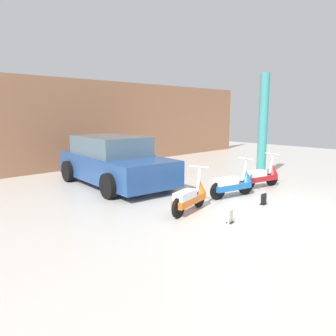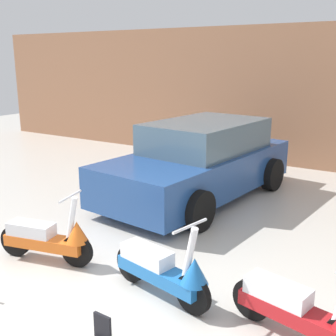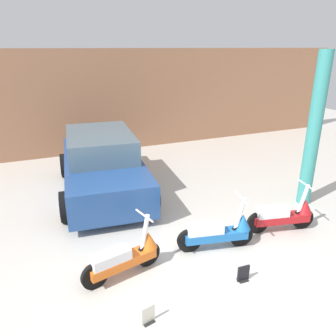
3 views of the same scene
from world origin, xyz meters
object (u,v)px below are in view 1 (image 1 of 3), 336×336
(placard_near_left_scooter, at_px, (230,217))
(scooter_front_center, at_px, (262,176))
(car_rear_left, at_px, (114,162))
(placard_near_right_scooter, at_px, (264,200))
(scooter_front_right, at_px, (234,183))
(scooter_front_left, at_px, (191,196))
(support_column_side, at_px, (263,126))

(placard_near_left_scooter, bearing_deg, scooter_front_center, 19.68)
(car_rear_left, distance_m, placard_near_right_scooter, 4.48)
(scooter_front_right, distance_m, placard_near_left_scooter, 2.08)
(scooter_front_left, bearing_deg, placard_near_left_scooter, -103.77)
(scooter_front_right, relative_size, placard_near_right_scooter, 5.32)
(car_rear_left, bearing_deg, support_column_side, 64.73)
(placard_near_left_scooter, bearing_deg, support_column_side, 23.33)
(scooter_front_left, height_order, placard_near_right_scooter, scooter_front_left)
(placard_near_right_scooter, bearing_deg, support_column_side, 31.11)
(scooter_front_right, distance_m, placard_near_right_scooter, 0.94)
(scooter_front_center, xyz_separation_m, support_column_side, (1.31, 0.80, 1.34))
(placard_near_left_scooter, bearing_deg, car_rear_left, 84.82)
(scooter_front_left, bearing_deg, scooter_front_center, -11.27)
(scooter_front_right, height_order, support_column_side, support_column_side)
(placard_near_right_scooter, bearing_deg, placard_near_left_scooter, -172.85)
(support_column_side, bearing_deg, scooter_front_left, -168.69)
(car_rear_left, bearing_deg, placard_near_right_scooter, 22.14)
(car_rear_left, relative_size, support_column_side, 1.31)
(scooter_front_right, bearing_deg, car_rear_left, 123.34)
(scooter_front_right, height_order, placard_near_left_scooter, scooter_front_right)
(scooter_front_right, height_order, car_rear_left, car_rear_left)
(car_rear_left, bearing_deg, scooter_front_right, 27.74)
(scooter_front_left, distance_m, placard_near_left_scooter, 1.07)
(scooter_front_left, distance_m, scooter_front_right, 1.73)
(scooter_front_center, relative_size, car_rear_left, 0.31)
(scooter_front_left, bearing_deg, placard_near_right_scooter, -40.66)
(scooter_front_left, distance_m, placard_near_right_scooter, 1.84)
(placard_near_left_scooter, relative_size, placard_near_right_scooter, 1.00)
(scooter_front_left, xyz_separation_m, placard_near_right_scooter, (1.62, -0.85, -0.22))
(scooter_front_right, xyz_separation_m, scooter_front_center, (1.49, 0.04, -0.00))
(scooter_front_center, xyz_separation_m, car_rear_left, (-2.82, 3.32, 0.35))
(car_rear_left, xyz_separation_m, support_column_side, (4.13, -2.51, 1.00))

